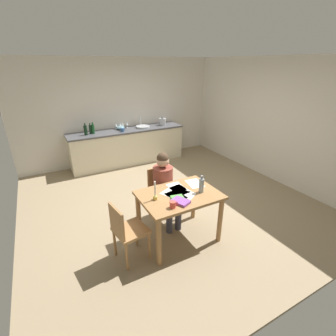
{
  "coord_description": "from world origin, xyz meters",
  "views": [
    {
      "loc": [
        -1.96,
        -3.56,
        2.46
      ],
      "look_at": [
        -0.2,
        -0.31,
        0.85
      ],
      "focal_mm": 25.97,
      "sensor_mm": 36.0,
      "label": 1
    }
  ],
  "objects_px": {
    "wine_glass_back_right": "(116,125)",
    "sink_unit": "(143,127)",
    "coffee_mug": "(173,204)",
    "book_cookery": "(181,201)",
    "stovetop_kettle": "(163,121)",
    "candlestick": "(155,195)",
    "wine_bottle_on_table": "(201,185)",
    "dining_table": "(179,202)",
    "mixing_bowl": "(120,128)",
    "wine_glass_by_kettle": "(122,124)",
    "book_magazine": "(178,199)",
    "person_seated": "(165,184)",
    "teacup_on_counter": "(122,130)",
    "chair_side_empty": "(127,230)",
    "bottle_wine_red": "(93,129)",
    "bottle_vinegar": "(90,129)",
    "bottle_oil": "(85,130)",
    "wine_glass_near_sink": "(127,124)",
    "wine_glass_back_left": "(120,125)",
    "chair_at_table": "(161,191)"
  },
  "relations": [
    {
      "from": "wine_glass_back_right",
      "to": "sink_unit",
      "type": "bearing_deg",
      "value": -12.31
    },
    {
      "from": "coffee_mug",
      "to": "sink_unit",
      "type": "xyz_separation_m",
      "value": [
        1.08,
        3.52,
        0.12
      ]
    },
    {
      "from": "book_cookery",
      "to": "stovetop_kettle",
      "type": "distance_m",
      "value": 3.78
    },
    {
      "from": "candlestick",
      "to": "book_cookery",
      "type": "bearing_deg",
      "value": -41.44
    },
    {
      "from": "wine_glass_back_right",
      "to": "wine_bottle_on_table",
      "type": "bearing_deg",
      "value": -87.66
    },
    {
      "from": "sink_unit",
      "to": "coffee_mug",
      "type": "bearing_deg",
      "value": -107.06
    },
    {
      "from": "dining_table",
      "to": "mixing_bowl",
      "type": "xyz_separation_m",
      "value": [
        0.25,
        3.32,
        0.31
      ]
    },
    {
      "from": "mixing_bowl",
      "to": "wine_glass_by_kettle",
      "type": "relative_size",
      "value": 1.35
    },
    {
      "from": "coffee_mug",
      "to": "book_magazine",
      "type": "distance_m",
      "value": 0.21
    },
    {
      "from": "person_seated",
      "to": "teacup_on_counter",
      "type": "bearing_deg",
      "value": 85.67
    },
    {
      "from": "wine_glass_by_kettle",
      "to": "chair_side_empty",
      "type": "bearing_deg",
      "value": -108.45
    },
    {
      "from": "coffee_mug",
      "to": "wine_bottle_on_table",
      "type": "height_order",
      "value": "wine_bottle_on_table"
    },
    {
      "from": "wine_bottle_on_table",
      "to": "chair_side_empty",
      "type": "bearing_deg",
      "value": 177.75
    },
    {
      "from": "book_cookery",
      "to": "bottle_wine_red",
      "type": "height_order",
      "value": "bottle_wine_red"
    },
    {
      "from": "book_magazine",
      "to": "book_cookery",
      "type": "bearing_deg",
      "value": -85.85
    },
    {
      "from": "bottle_vinegar",
      "to": "mixing_bowl",
      "type": "bearing_deg",
      "value": 2.5
    },
    {
      "from": "chair_side_empty",
      "to": "sink_unit",
      "type": "relative_size",
      "value": 2.37
    },
    {
      "from": "coffee_mug",
      "to": "bottle_oil",
      "type": "distance_m",
      "value": 3.51
    },
    {
      "from": "sink_unit",
      "to": "bottle_oil",
      "type": "relative_size",
      "value": 1.29
    },
    {
      "from": "dining_table",
      "to": "sink_unit",
      "type": "distance_m",
      "value": 3.37
    },
    {
      "from": "wine_glass_by_kettle",
      "to": "person_seated",
      "type": "bearing_deg",
      "value": -96.0
    },
    {
      "from": "bottle_wine_red",
      "to": "teacup_on_counter",
      "type": "bearing_deg",
      "value": -14.17
    },
    {
      "from": "book_cookery",
      "to": "teacup_on_counter",
      "type": "relative_size",
      "value": 1.91
    },
    {
      "from": "candlestick",
      "to": "wine_glass_by_kettle",
      "type": "distance_m",
      "value": 3.45
    },
    {
      "from": "mixing_bowl",
      "to": "person_seated",
      "type": "bearing_deg",
      "value": -94.46
    },
    {
      "from": "wine_glass_near_sink",
      "to": "wine_glass_back_left",
      "type": "distance_m",
      "value": 0.19
    },
    {
      "from": "chair_at_table",
      "to": "stovetop_kettle",
      "type": "relative_size",
      "value": 3.94
    },
    {
      "from": "book_cookery",
      "to": "teacup_on_counter",
      "type": "bearing_deg",
      "value": 60.96
    },
    {
      "from": "bottle_wine_red",
      "to": "wine_glass_back_right",
      "type": "xyz_separation_m",
      "value": [
        0.6,
        0.13,
        -0.01
      ]
    },
    {
      "from": "wine_bottle_on_table",
      "to": "coffee_mug",
      "type": "bearing_deg",
      "value": -163.63
    },
    {
      "from": "bottle_vinegar",
      "to": "stovetop_kettle",
      "type": "relative_size",
      "value": 1.14
    },
    {
      "from": "dining_table",
      "to": "teacup_on_counter",
      "type": "relative_size",
      "value": 9.23
    },
    {
      "from": "bottle_vinegar",
      "to": "bottle_wine_red",
      "type": "relative_size",
      "value": 0.94
    },
    {
      "from": "person_seated",
      "to": "wine_glass_back_left",
      "type": "xyz_separation_m",
      "value": [
        0.24,
        2.91,
        0.33
      ]
    },
    {
      "from": "bottle_wine_red",
      "to": "mixing_bowl",
      "type": "distance_m",
      "value": 0.69
    },
    {
      "from": "dining_table",
      "to": "sink_unit",
      "type": "relative_size",
      "value": 3.09
    },
    {
      "from": "book_magazine",
      "to": "stovetop_kettle",
      "type": "distance_m",
      "value": 3.7
    },
    {
      "from": "chair_side_empty",
      "to": "candlestick",
      "type": "distance_m",
      "value": 0.59
    },
    {
      "from": "sink_unit",
      "to": "bottle_vinegar",
      "type": "bearing_deg",
      "value": 178.62
    },
    {
      "from": "wine_glass_back_left",
      "to": "teacup_on_counter",
      "type": "bearing_deg",
      "value": -97.54
    },
    {
      "from": "coffee_mug",
      "to": "candlestick",
      "type": "distance_m",
      "value": 0.31
    },
    {
      "from": "chair_at_table",
      "to": "teacup_on_counter",
      "type": "xyz_separation_m",
      "value": [
        0.19,
        2.46,
        0.46
      ]
    },
    {
      "from": "bottle_wine_red",
      "to": "wine_glass_near_sink",
      "type": "height_order",
      "value": "bottle_wine_red"
    },
    {
      "from": "candlestick",
      "to": "stovetop_kettle",
      "type": "bearing_deg",
      "value": 61.21
    },
    {
      "from": "sink_unit",
      "to": "bottle_oil",
      "type": "distance_m",
      "value": 1.45
    },
    {
      "from": "dining_table",
      "to": "chair_at_table",
      "type": "height_order",
      "value": "chair_at_table"
    },
    {
      "from": "wine_glass_by_kettle",
      "to": "bottle_oil",
      "type": "bearing_deg",
      "value": -169.25
    },
    {
      "from": "dining_table",
      "to": "teacup_on_counter",
      "type": "height_order",
      "value": "teacup_on_counter"
    },
    {
      "from": "wine_bottle_on_table",
      "to": "mixing_bowl",
      "type": "xyz_separation_m",
      "value": [
        -0.06,
        3.42,
        0.08
      ]
    },
    {
      "from": "candlestick",
      "to": "dining_table",
      "type": "bearing_deg",
      "value": -3.84
    }
  ]
}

